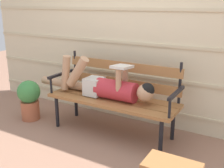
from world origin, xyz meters
TOP-DOWN VIEW (x-y plane):
  - ground_plane at (0.00, 0.00)m, footprint 12.00×12.00m
  - house_siding at (0.00, 0.69)m, footprint 4.75×0.08m
  - park_bench at (0.00, 0.25)m, footprint 1.56×0.52m
  - reclining_person at (-0.09, 0.18)m, footprint 1.64×0.25m
  - potted_plant at (-1.15, -0.02)m, footprint 0.30×0.30m

SIDE VIEW (x-z plane):
  - ground_plane at x=0.00m, z-range 0.00..0.00m
  - potted_plant at x=-1.15m, z-range 0.03..0.57m
  - park_bench at x=0.00m, z-range 0.03..0.93m
  - reclining_person at x=-0.09m, z-range 0.34..0.82m
  - house_siding at x=0.00m, z-range 0.00..2.47m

